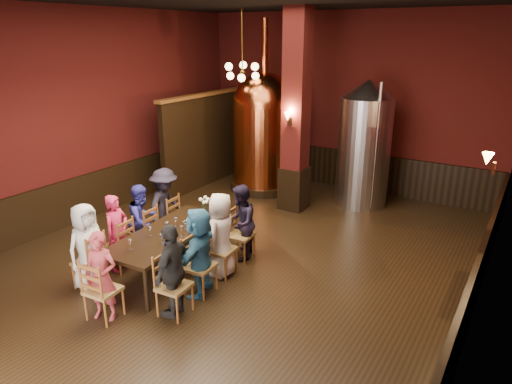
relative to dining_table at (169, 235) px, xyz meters
The scene contains 38 objects.
room 2.02m from the dining_table, 57.31° to the left, with size 10.00×10.02×4.50m.
wainscot_right 4.78m from the dining_table, 13.04° to the left, with size 0.08×9.90×1.00m, color black.
wainscot_back 6.08m from the dining_table, 83.47° to the left, with size 7.90×0.08×1.00m, color black.
wainscot_left 3.45m from the dining_table, 161.76° to the left, with size 0.08×9.90×1.00m, color black.
column 4.20m from the dining_table, 84.24° to the left, with size 0.58×0.58×4.50m, color #420E0E.
partition 4.99m from the dining_table, 120.39° to the left, with size 0.22×3.50×2.40m, color black.
pendant_cluster 4.78m from the dining_table, 105.58° to the left, with size 0.90×0.90×1.70m, color #A57226, non-canonical shape.
sconce_wall 5.19m from the dining_table, 22.24° to the left, with size 0.20×0.20×0.36m, color black, non-canonical shape.
sconce_column 3.90m from the dining_table, 83.76° to the left, with size 0.20×0.20×0.36m, color black, non-canonical shape.
dining_table is the anchor object (origin of this frame).
chair_0 1.33m from the dining_table, 125.57° to the right, with size 0.46×0.46×0.92m, color brown, non-canonical shape.
person_0 1.31m from the dining_table, 125.57° to the right, with size 0.70×0.46×1.44m, color silver.
chair_1 0.94m from the dining_table, 153.99° to the right, with size 0.46×0.46×0.92m, color brown, non-canonical shape.
person_1 0.91m from the dining_table, 153.99° to the right, with size 0.50×0.33×1.38m, color #CA2251.
chair_2 0.94m from the dining_table, 163.58° to the left, with size 0.46×0.46×0.92m, color brown, non-canonical shape.
person_2 0.91m from the dining_table, 163.58° to the left, with size 0.66×0.33×1.37m, color navy.
chair_3 1.33m from the dining_table, 135.16° to the left, with size 0.46×0.46×0.92m, color brown, non-canonical shape.
person_3 1.31m from the dining_table, 135.16° to the left, with size 0.97×0.56×1.50m, color black.
chair_4 1.33m from the dining_table, 44.84° to the right, with size 0.46×0.46×0.92m, color brown, non-canonical shape.
person_4 1.31m from the dining_table, 44.84° to the right, with size 0.84×0.35×1.44m, color black.
chair_5 0.94m from the dining_table, 16.42° to the right, with size 0.46×0.46×0.92m, color brown, non-canonical shape.
person_5 0.91m from the dining_table, 16.42° to the right, with size 1.34×0.43×1.45m, color teal.
chair_6 0.94m from the dining_table, 26.01° to the left, with size 0.46×0.46×0.92m, color brown, non-canonical shape.
person_6 0.91m from the dining_table, 26.01° to the left, with size 0.72×0.47×1.47m, color beige.
chair_7 1.33m from the dining_table, 54.43° to the left, with size 0.46×0.46×0.92m, color brown, non-canonical shape.
person_7 1.31m from the dining_table, 54.43° to the left, with size 0.69×0.34×1.41m, color black.
chair_8 1.57m from the dining_table, 85.21° to the right, with size 0.46×0.46×0.92m, color brown, non-canonical shape.
person_8 1.55m from the dining_table, 85.21° to the right, with size 0.49×0.32×1.35m, color #A5373E.
copper_kettle 4.96m from the dining_table, 101.55° to the left, with size 1.87×1.87×4.30m.
steel_vessel 5.33m from the dining_table, 72.00° to the left, with size 1.61×1.61×2.97m.
rose_vase 1.04m from the dining_table, 90.52° to the left, with size 0.20×0.20×0.34m.
wine_glass_0 0.32m from the dining_table, 47.23° to the left, with size 0.07×0.07×0.17m, color white, non-canonical shape.
wine_glass_1 0.15m from the dining_table, 162.88° to the left, with size 0.07×0.07×0.17m, color white, non-canonical shape.
wine_glass_2 0.36m from the dining_table, 114.64° to the right, with size 0.07×0.07×0.17m, color white, non-canonical shape.
wine_glass_3 0.27m from the dining_table, 97.81° to the left, with size 0.07×0.07×0.17m, color white, non-canonical shape.
wine_glass_4 0.49m from the dining_table, 60.37° to the right, with size 0.07×0.07×0.17m, color white, non-canonical shape.
wine_glass_5 0.83m from the dining_table, 92.80° to the right, with size 0.07×0.07×0.17m, color white, non-canonical shape.
wine_glass_6 0.33m from the dining_table, ahead, with size 0.07×0.07×0.17m, color white, non-canonical shape.
Camera 1 is at (4.34, -6.30, 3.94)m, focal length 32.00 mm.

